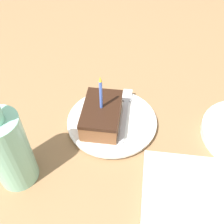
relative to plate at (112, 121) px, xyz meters
The scene contains 6 objects.
ground_plane 0.05m from the plate, 127.39° to the right, with size 2.40×2.40×0.04m.
plate is the anchor object (origin of this frame).
cake_slice 0.04m from the plate, 144.62° to the right, with size 0.09×0.13×0.14m.
fork 0.05m from the plate, 49.06° to the left, with size 0.02×0.18×0.00m.
bottle 0.25m from the plate, 136.28° to the right, with size 0.08×0.08×0.23m.
marble_board 0.28m from the plate, 42.48° to the right, with size 0.24×0.21×0.02m.
Camera 1 is at (0.08, -0.39, 0.49)m, focal length 42.00 mm.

